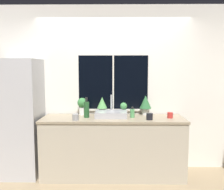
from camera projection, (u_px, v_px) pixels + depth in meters
The scene contains 16 objects.
ground_plane at pixel (113, 184), 3.62m from camera, with size 14.00×14.00×0.00m, color #937F60.
wall_back at pixel (113, 88), 4.17m from camera, with size 8.00×0.09×2.70m.
wall_left at pixel (12, 85), 5.00m from camera, with size 0.06×7.00×2.70m.
wall_right at pixel (217, 85), 4.94m from camera, with size 0.06×7.00×2.70m.
counter at pixel (113, 147), 3.88m from camera, with size 2.19×0.65×0.92m.
refrigerator at pixel (20, 118), 3.89m from camera, with size 0.63×0.63×1.82m.
sink at pixel (111, 114), 3.87m from camera, with size 0.49×0.39×0.33m.
potted_plant_far_left at pixel (82, 105), 4.06m from camera, with size 0.16×0.16×0.28m.
potted_plant_center_left at pixel (102, 104), 4.06m from camera, with size 0.16×0.16×0.29m.
potted_plant_center_right at pixel (124, 109), 4.06m from camera, with size 0.12×0.12×0.20m.
potted_plant_far_right at pixel (146, 103), 4.05m from camera, with size 0.19×0.19×0.32m.
soap_bottle at pixel (132, 113), 3.83m from camera, with size 0.07×0.07×0.17m.
bottle_tall at pixel (87, 109), 3.83m from camera, with size 0.08×0.08×0.31m.
mug_red at pixel (170, 115), 3.80m from camera, with size 0.08×0.08×0.09m.
mug_black at pixel (150, 117), 3.67m from camera, with size 0.10×0.10×0.10m.
mug_grey at pixel (76, 117), 3.63m from camera, with size 0.09×0.09×0.09m.
Camera 1 is at (0.03, -3.46, 1.68)m, focal length 40.00 mm.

